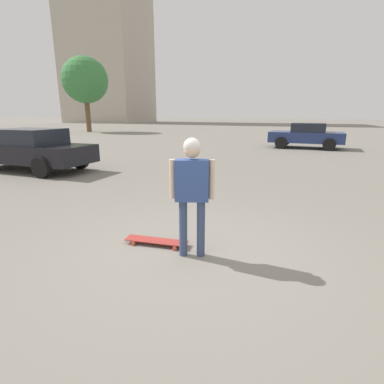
{
  "coord_description": "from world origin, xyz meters",
  "views": [
    {
      "loc": [
        1.15,
        -3.72,
        1.96
      ],
      "look_at": [
        0.0,
        0.0,
        0.93
      ],
      "focal_mm": 28.0,
      "sensor_mm": 36.0,
      "label": 1
    }
  ],
  "objects": [
    {
      "name": "building_block_distant",
      "position": [
        -37.02,
        58.19,
        21.64
      ],
      "size": [
        15.57,
        14.7,
        43.27
      ],
      "color": "#B2A899",
      "rests_on": "ground_plane"
    },
    {
      "name": "car_parked_near",
      "position": [
        -7.34,
        4.6,
        0.75
      ],
      "size": [
        4.7,
        2.16,
        1.45
      ],
      "rotation": [
        0.0,
        0.0,
        -3.21
      ],
      "color": "black",
      "rests_on": "ground_plane"
    },
    {
      "name": "car_parked_far",
      "position": [
        2.31,
        14.92,
        0.75
      ],
      "size": [
        4.21,
        2.41,
        1.43
      ],
      "rotation": [
        0.0,
        0.0,
        -3.25
      ],
      "color": "navy",
      "rests_on": "ground_plane"
    },
    {
      "name": "skateboard",
      "position": [
        -0.63,
        0.18,
        0.06
      ],
      "size": [
        0.98,
        0.31,
        0.07
      ],
      "rotation": [
        0.0,
        0.0,
        -3.1
      ],
      "color": "#A5332D",
      "rests_on": "ground_plane"
    },
    {
      "name": "tree_distant",
      "position": [
        -19.4,
        24.81,
        5.31
      ],
      "size": [
        4.75,
        4.75,
        7.72
      ],
      "color": "brown",
      "rests_on": "ground_plane"
    },
    {
      "name": "person",
      "position": [
        0.0,
        0.0,
        1.05
      ],
      "size": [
        0.59,
        0.3,
        1.65
      ],
      "rotation": [
        0.0,
        0.0,
        0.24
      ],
      "color": "#38476B",
      "rests_on": "ground_plane"
    },
    {
      "name": "ground_plane",
      "position": [
        0.0,
        0.0,
        0.0
      ],
      "size": [
        220.0,
        220.0,
        0.0
      ],
      "primitive_type": "plane",
      "color": "gray"
    }
  ]
}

